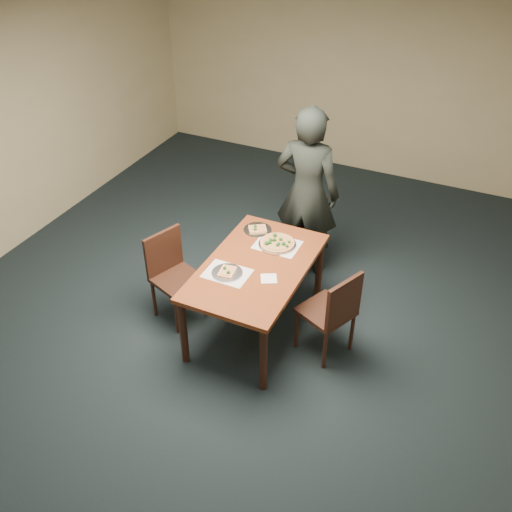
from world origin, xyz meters
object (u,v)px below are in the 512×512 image
at_px(slice_plate_near, 227,272).
at_px(slice_plate_far, 257,229).
at_px(dining_table, 256,273).
at_px(diner, 307,193).
at_px(chair_far, 302,227).
at_px(pizza_pan, 277,243).
at_px(chair_left, 172,271).
at_px(chair_right, 333,310).

xyz_separation_m(slice_plate_near, slice_plate_far, (-0.05, 0.75, -0.00)).
xyz_separation_m(dining_table, diner, (0.06, 1.13, 0.28)).
bearing_deg(chair_far, diner, 34.64).
relative_size(dining_table, slice_plate_far, 5.36).
relative_size(dining_table, pizza_pan, 4.14).
relative_size(chair_left, slice_plate_far, 3.25).
distance_m(chair_left, slice_plate_near, 0.70).
bearing_deg(slice_plate_far, slice_plate_near, -86.19).
relative_size(chair_right, slice_plate_far, 3.25).
relative_size(chair_left, slice_plate_near, 3.25).
bearing_deg(diner, chair_far, 16.74).
xyz_separation_m(chair_right, diner, (-0.71, 1.17, 0.42)).
distance_m(chair_right, diner, 1.43).
bearing_deg(chair_left, chair_far, -13.91).
distance_m(chair_far, slice_plate_far, 0.69).
height_order(dining_table, slice_plate_far, slice_plate_far).
height_order(dining_table, slice_plate_near, slice_plate_near).
xyz_separation_m(dining_table, pizza_pan, (0.05, 0.37, 0.12)).
distance_m(diner, slice_plate_far, 0.69).
xyz_separation_m(diner, slice_plate_far, (-0.29, -0.60, -0.18)).
height_order(diner, slice_plate_far, diner).
distance_m(pizza_pan, slice_plate_far, 0.32).
xyz_separation_m(pizza_pan, slice_plate_far, (-0.28, 0.15, -0.01)).
height_order(chair_far, slice_plate_near, chair_far).
relative_size(chair_right, diner, 0.48).
distance_m(chair_far, pizza_pan, 0.79).
height_order(diner, pizza_pan, diner).
bearing_deg(diner, chair_left, 53.75).
bearing_deg(chair_left, slice_plate_near, -76.76).
distance_m(chair_far, diner, 0.42).
relative_size(dining_table, chair_right, 1.65).
distance_m(pizza_pan, slice_plate_near, 0.64).
distance_m(chair_far, chair_left, 1.53).
height_order(chair_left, slice_plate_near, chair_left).
bearing_deg(dining_table, chair_right, -2.77).
xyz_separation_m(chair_far, chair_left, (-0.86, -1.26, 0.00)).
xyz_separation_m(diner, pizza_pan, (-0.01, -0.75, -0.16)).
xyz_separation_m(chair_left, slice_plate_near, (0.65, -0.08, 0.25)).
height_order(dining_table, pizza_pan, pizza_pan).
bearing_deg(chair_far, chair_left, -107.67).
bearing_deg(chair_far, slice_plate_near, -82.39).
distance_m(chair_right, slice_plate_near, 1.00).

